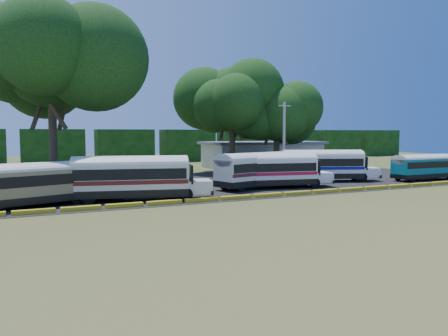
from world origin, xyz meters
name	(u,v)px	position (x,y,z in m)	size (l,w,h in m)	color
ground	(258,200)	(0.00, 0.00, 0.00)	(160.00, 160.00, 0.00)	#324C19
asphalt_strip	(210,183)	(1.00, 12.00, 0.01)	(64.00, 24.00, 0.02)	black
curb	(252,196)	(0.00, 1.00, 0.15)	(53.70, 0.45, 0.30)	gold
terminal_building	(263,154)	(18.00, 30.00, 2.03)	(19.00, 9.00, 4.00)	silver
treeline_backdrop	(125,146)	(0.00, 48.00, 3.00)	(130.00, 4.00, 6.00)	black
bus_beige	(22,182)	(-17.14, 3.73, 1.86)	(10.12, 5.33, 3.24)	black
bus_red	(52,179)	(-14.97, 6.52, 1.70)	(9.08, 2.47, 2.97)	black
bus_cream_west	(134,175)	(-9.08, 3.84, 2.02)	(11.19, 5.15, 3.57)	black
bus_cream_east	(258,168)	(3.70, 6.58, 1.97)	(10.89, 5.44, 3.48)	black
bus_white_red	(274,169)	(5.11, 5.77, 1.92)	(10.62, 4.31, 3.40)	black
bus_white_blue	(324,164)	(13.29, 8.55, 1.99)	(10.93, 6.18, 3.51)	black
bus_teal	(423,165)	(24.10, 4.57, 1.70)	(9.02, 2.30, 2.96)	black
tree_west	(51,59)	(-14.13, 16.09, 12.60)	(13.17, 13.17, 17.46)	#3C2E1E
tree_center	(232,98)	(8.58, 21.96, 9.92)	(11.02, 11.02, 14.00)	#3C2E1E
tree_east	(277,108)	(14.07, 19.64, 8.69)	(9.09, 9.09, 12.07)	#3C2E1E
utility_pole	(284,140)	(10.54, 12.43, 4.58)	(1.60, 0.30, 8.93)	gray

